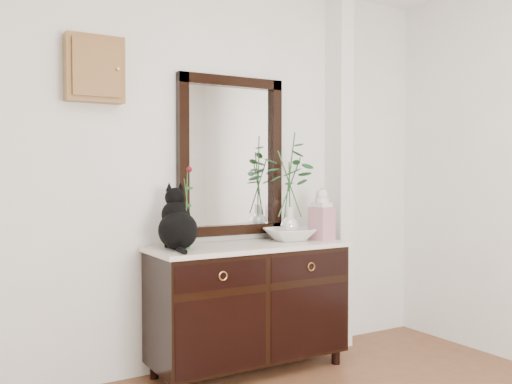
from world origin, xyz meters
TOP-DOWN VIEW (x-y plane):
  - wall_back at (0.00, 1.98)m, footprint 3.60×0.04m
  - pilaster at (1.00, 1.90)m, footprint 0.12×0.20m
  - sideboard at (0.10, 1.73)m, footprint 1.33×0.52m
  - wall_mirror at (0.10, 1.97)m, footprint 0.80×0.06m
  - key_cabinet at (-0.85, 1.94)m, footprint 0.35×0.10m
  - cat at (-0.40, 1.75)m, footprint 0.32×0.38m
  - lotus_bowl at (0.45, 1.76)m, footprint 0.40×0.40m
  - vase_branches at (0.45, 1.76)m, footprint 0.45×0.45m
  - bud_vase_rose at (-0.34, 1.73)m, footprint 0.07×0.07m
  - ginger_jar at (0.67, 1.68)m, footprint 0.16×0.16m

SIDE VIEW (x-z plane):
  - sideboard at x=0.10m, z-range 0.06..0.88m
  - lotus_bowl at x=0.45m, z-range 0.85..0.93m
  - ginger_jar at x=0.67m, z-range 0.85..1.22m
  - cat at x=-0.40m, z-range 0.85..1.24m
  - bud_vase_rose at x=-0.34m, z-range 0.85..1.37m
  - vase_branches at x=0.45m, z-range 0.87..1.62m
  - wall_back at x=0.00m, z-range 0.00..2.70m
  - pilaster at x=1.00m, z-range 0.00..2.70m
  - wall_mirror at x=0.10m, z-range 0.89..1.99m
  - key_cabinet at x=-0.85m, z-range 1.75..2.15m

